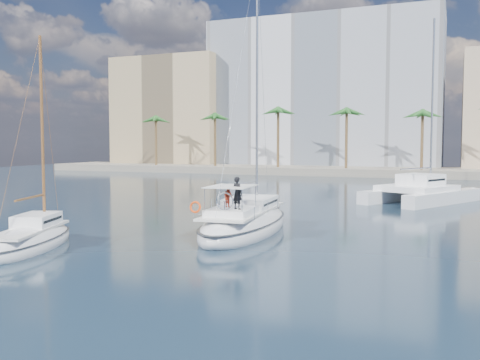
% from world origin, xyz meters
% --- Properties ---
extents(ground, '(160.00, 160.00, 0.00)m').
position_xyz_m(ground, '(0.00, 0.00, 0.00)').
color(ground, black).
rests_on(ground, ground).
extents(quay, '(120.00, 14.00, 1.20)m').
position_xyz_m(quay, '(0.00, 61.00, 0.60)').
color(quay, gray).
rests_on(quay, ground).
extents(building_modern, '(42.00, 16.00, 28.00)m').
position_xyz_m(building_modern, '(-12.00, 73.00, 14.00)').
color(building_modern, silver).
rests_on(building_modern, ground).
extents(building_tan_left, '(22.00, 14.00, 22.00)m').
position_xyz_m(building_tan_left, '(-42.00, 69.00, 11.00)').
color(building_tan_left, tan).
rests_on(building_tan_left, ground).
extents(palm_left, '(3.60, 3.60, 12.30)m').
position_xyz_m(palm_left, '(-34.00, 57.00, 10.28)').
color(palm_left, brown).
rests_on(palm_left, ground).
extents(palm_centre, '(3.60, 3.60, 12.30)m').
position_xyz_m(palm_centre, '(0.00, 57.00, 10.28)').
color(palm_centre, brown).
rests_on(palm_centre, ground).
extents(main_sloop, '(4.71, 12.21, 17.75)m').
position_xyz_m(main_sloop, '(-0.30, 1.49, 0.54)').
color(main_sloop, silver).
rests_on(main_sloop, ground).
extents(small_sloop, '(4.87, 8.30, 11.37)m').
position_xyz_m(small_sloop, '(-8.42, -6.90, 0.42)').
color(small_sloop, silver).
rests_on(small_sloop, ground).
extents(catamaran, '(9.87, 12.28, 16.15)m').
position_xyz_m(catamaran, '(8.20, 21.76, 1.12)').
color(catamaran, silver).
rests_on(catamaran, ground).
extents(seagull, '(1.10, 0.47, 0.20)m').
position_xyz_m(seagull, '(-4.01, 4.01, 0.56)').
color(seagull, silver).
rests_on(seagull, ground).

